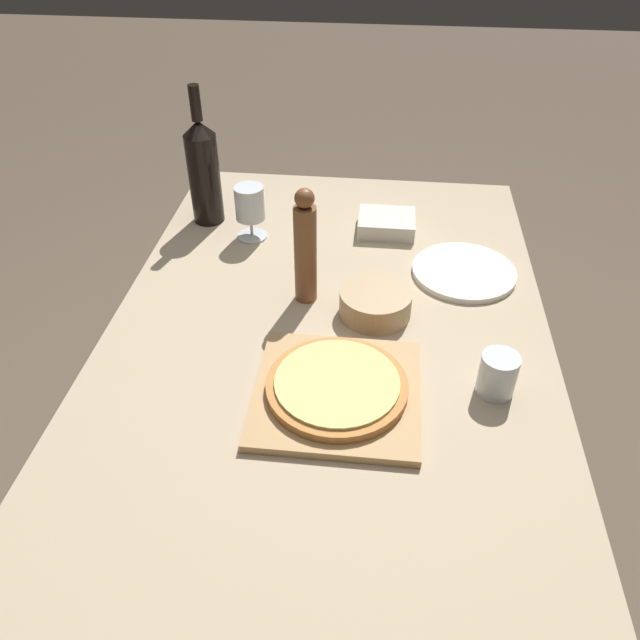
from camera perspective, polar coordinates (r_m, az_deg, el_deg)
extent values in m
plane|color=brown|center=(1.93, 0.53, -18.68)|extent=(12.00, 12.00, 0.00)
cube|color=tan|center=(1.36, 0.71, -1.20)|extent=(0.96, 1.48, 0.03)
cylinder|color=brown|center=(2.19, -8.51, 3.09)|extent=(0.06, 0.06, 0.74)
cylinder|color=brown|center=(2.15, 13.61, 1.62)|extent=(0.06, 0.06, 0.74)
cube|color=tan|center=(1.19, 1.55, -6.70)|extent=(0.31, 0.31, 0.02)
cylinder|color=#BC7A3D|center=(1.18, 1.56, -6.08)|extent=(0.27, 0.27, 0.02)
cylinder|color=#EAD67A|center=(1.17, 1.57, -5.66)|extent=(0.24, 0.24, 0.01)
cylinder|color=black|center=(1.72, -10.50, 12.54)|extent=(0.08, 0.08, 0.24)
cone|color=black|center=(1.66, -11.07, 16.86)|extent=(0.08, 0.08, 0.04)
cylinder|color=black|center=(1.64, -11.34, 18.89)|extent=(0.03, 0.03, 0.09)
cylinder|color=brown|center=(1.37, -1.34, 5.97)|extent=(0.05, 0.05, 0.23)
sphere|color=brown|center=(1.31, -1.43, 11.06)|extent=(0.04, 0.04, 0.04)
cylinder|color=silver|center=(1.68, -6.22, 7.67)|extent=(0.08, 0.08, 0.00)
cylinder|color=silver|center=(1.66, -6.28, 8.49)|extent=(0.01, 0.01, 0.05)
cylinder|color=silver|center=(1.63, -6.45, 10.60)|extent=(0.08, 0.08, 0.09)
cylinder|color=tan|center=(1.38, 5.08, 1.56)|extent=(0.16, 0.16, 0.06)
cylinder|color=silver|center=(1.23, 15.94, -4.80)|extent=(0.07, 0.07, 0.09)
cylinder|color=silver|center=(1.55, 13.02, 4.33)|extent=(0.25, 0.25, 0.01)
cube|color=beige|center=(1.69, 6.10, 8.78)|extent=(0.15, 0.13, 0.04)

